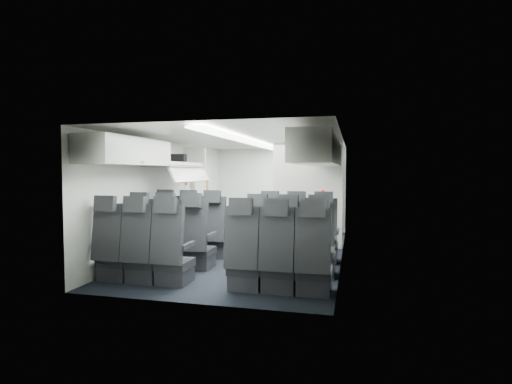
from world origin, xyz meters
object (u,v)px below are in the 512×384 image
at_px(carry_on_bag, 176,160).
at_px(galley_unit, 315,196).
at_px(seat_row_mid, 228,246).
at_px(flight_attendant, 286,204).
at_px(seat_row_front, 244,236).
at_px(boarding_door, 201,197).
at_px(seat_row_rear, 208,258).

bearing_deg(carry_on_bag, galley_unit, 40.46).
xyz_separation_m(seat_row_mid, galley_unit, (0.95, 4.15, 0.55)).
distance_m(flight_attendant, carry_on_bag, 2.62).
bearing_deg(flight_attendant, galley_unit, -3.90).
bearing_deg(flight_attendant, seat_row_front, -177.00).
bearing_deg(boarding_door, seat_row_rear, -67.13).
distance_m(seat_row_mid, seat_row_rear, 0.90).
distance_m(seat_row_rear, galley_unit, 5.17).
bearing_deg(seat_row_front, seat_row_rear, -90.00).
bearing_deg(galley_unit, carry_on_bag, -129.31).
height_order(seat_row_mid, boarding_door, boarding_door).
height_order(seat_row_front, galley_unit, galley_unit).
distance_m(seat_row_front, seat_row_mid, 0.90).
height_order(seat_row_front, boarding_door, boarding_door).
height_order(seat_row_rear, flight_attendant, flight_attendant).
relative_size(boarding_door, flight_attendant, 1.10).
bearing_deg(carry_on_bag, seat_row_mid, -50.44).
bearing_deg(carry_on_bag, seat_row_rear, -65.95).
bearing_deg(carry_on_bag, flight_attendant, 29.18).
bearing_deg(galley_unit, flight_attendant, -110.20).
height_order(seat_row_mid, flight_attendant, flight_attendant).
height_order(galley_unit, boarding_door, galley_unit).
bearing_deg(seat_row_mid, boarding_door, 118.77).
xyz_separation_m(seat_row_front, boarding_door, (-1.64, 2.09, 0.55)).
bearing_deg(boarding_door, carry_on_bag, -83.83).
relative_size(seat_row_mid, seat_row_rear, 1.00).
xyz_separation_m(seat_row_front, carry_on_bag, (-1.45, 0.32, 1.38)).
bearing_deg(boarding_door, seat_row_mid, -61.23).
xyz_separation_m(galley_unit, boarding_door, (-2.59, -1.17, 0.00)).
xyz_separation_m(seat_row_rear, flight_attendant, (0.44, 3.68, 0.44)).
height_order(seat_row_front, seat_row_rear, same).
bearing_deg(seat_row_mid, seat_row_front, 90.00).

